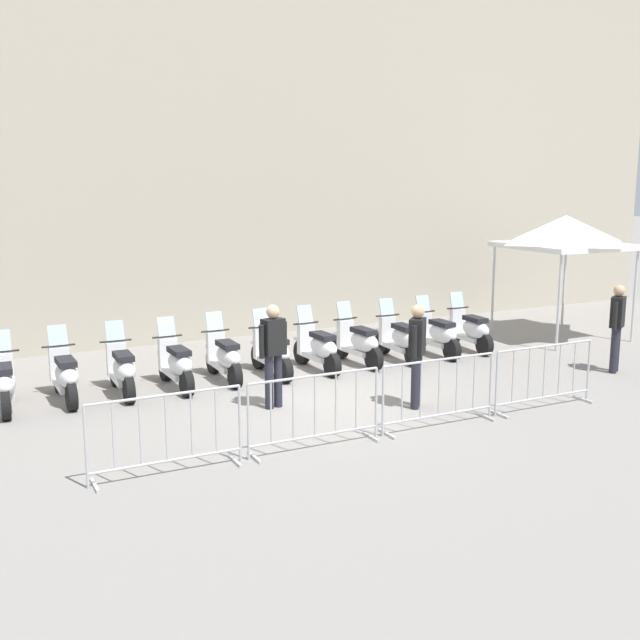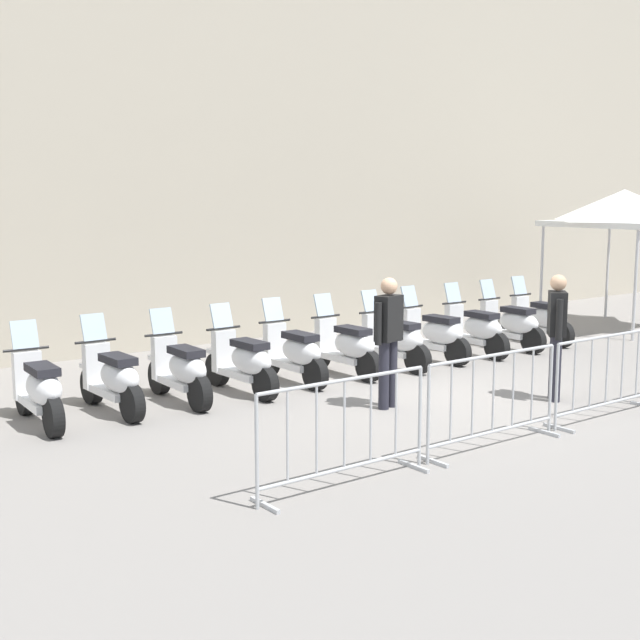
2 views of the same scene
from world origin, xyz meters
name	(u,v)px [view 1 (image 1 of 2)]	position (x,y,z in m)	size (l,w,h in m)	color
ground_plane	(318,402)	(0.00, 0.00, 0.00)	(120.00, 120.00, 0.00)	gray
building_facade	(186,93)	(-0.20, 6.94, 5.76)	(28.00, 2.40, 11.52)	#B2A893
motorcycle_0	(4,384)	(-4.83, 1.75, 0.45)	(0.56, 1.72, 1.24)	black
motorcycle_1	(65,376)	(-3.87, 1.82, 0.45)	(0.56, 1.72, 1.24)	black
motorcycle_2	(122,370)	(-2.92, 1.81, 0.45)	(0.56, 1.72, 1.24)	black
motorcycle_3	(177,365)	(-1.96, 1.80, 0.45)	(0.56, 1.73, 1.24)	black
motorcycle_4	(225,358)	(-1.01, 1.94, 0.45)	(0.56, 1.72, 1.24)	black
motorcycle_5	(273,353)	(-0.05, 1.93, 0.45)	(0.56, 1.72, 1.24)	black
motorcycle_6	(318,349)	(0.90, 1.91, 0.45)	(0.56, 1.73, 1.24)	black
motorcycle_7	(359,343)	(1.86, 2.01, 0.45)	(0.57, 1.73, 1.24)	black
motorcycle_8	(400,339)	(2.81, 1.98, 0.45)	(0.56, 1.72, 1.24)	black
motorcycle_9	(437,335)	(3.76, 2.02, 0.45)	(0.56, 1.72, 1.24)	black
motorcycle_10	(470,330)	(4.71, 2.13, 0.45)	(0.56, 1.72, 1.24)	black
barrier_segment_0	(166,435)	(-3.10, -2.08, 0.52)	(2.02, 0.49, 1.07)	#B2B5B7
barrier_segment_1	(315,412)	(-1.00, -2.02, 0.52)	(2.02, 0.49, 1.07)	#B2B5B7
barrier_segment_2	(439,393)	(1.11, -1.96, 0.52)	(2.02, 0.49, 1.07)	#B2B5B7
barrier_segment_3	(544,377)	(3.22, -1.90, 0.52)	(2.02, 0.49, 1.07)	#B2B5B7
officer_near_row_end	(617,323)	(6.12, -0.64, 0.98)	(0.48, 0.38, 1.73)	#23232D
officer_mid_plaza	(273,350)	(-0.80, 0.02, 0.98)	(0.53, 0.30, 1.73)	#23232D
officer_by_barriers	(417,350)	(1.34, -0.97, 0.98)	(0.41, 0.42, 1.73)	#23232D
canopy_tent	(565,232)	(7.57, 2.43, 2.52)	(2.53, 2.53, 2.91)	silver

